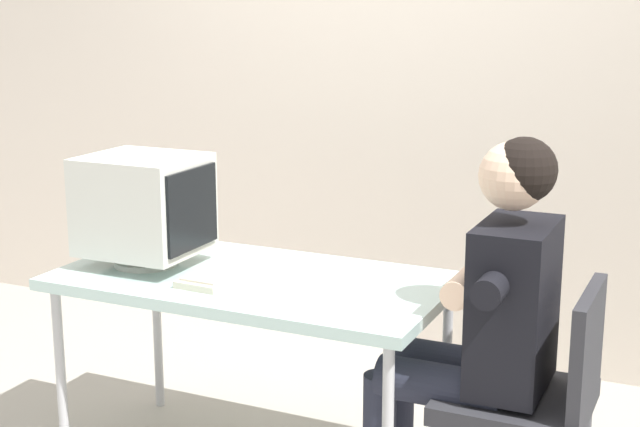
% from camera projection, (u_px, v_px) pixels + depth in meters
% --- Properties ---
extents(wall_back, '(8.00, 0.10, 3.00)m').
position_uv_depth(wall_back, '(457.00, 40.00, 4.19)').
color(wall_back, beige).
rests_on(wall_back, ground_plane).
extents(desk, '(1.37, 0.72, 0.74)m').
position_uv_depth(desk, '(253.00, 290.00, 3.26)').
color(desk, '#B7B7BC').
rests_on(desk, ground_plane).
extents(crt_monitor, '(0.41, 0.36, 0.40)m').
position_uv_depth(crt_monitor, '(145.00, 205.00, 3.33)').
color(crt_monitor, silver).
rests_on(crt_monitor, desk).
extents(keyboard, '(0.18, 0.42, 0.03)m').
position_uv_depth(keyboard, '(227.00, 271.00, 3.25)').
color(keyboard, beige).
rests_on(keyboard, desk).
extents(office_chair, '(0.46, 0.46, 0.84)m').
position_uv_depth(office_chair, '(536.00, 392.00, 2.89)').
color(office_chair, '#4C4C51').
rests_on(office_chair, ground_plane).
extents(person_seated, '(0.69, 0.57, 1.29)m').
position_uv_depth(person_seated, '(481.00, 316.00, 2.92)').
color(person_seated, black).
rests_on(person_seated, ground_plane).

